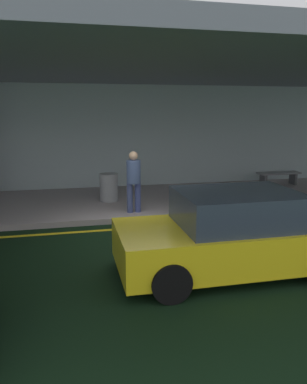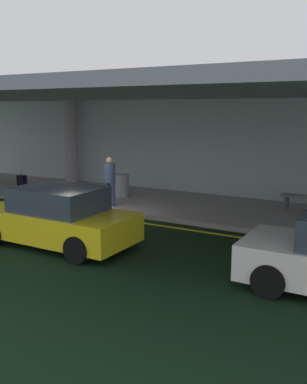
% 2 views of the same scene
% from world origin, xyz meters
% --- Properties ---
extents(ground_plane, '(60.00, 60.00, 0.00)m').
position_xyz_m(ground_plane, '(0.00, 0.00, 0.00)').
color(ground_plane, black).
extents(sidewalk, '(26.00, 4.20, 0.15)m').
position_xyz_m(sidewalk, '(0.00, 3.10, 0.07)').
color(sidewalk, '#A19596').
rests_on(sidewalk, ground).
extents(lane_stripe_yellow, '(26.00, 0.14, 0.01)m').
position_xyz_m(lane_stripe_yellow, '(0.00, 0.54, 0.00)').
color(lane_stripe_yellow, yellow).
rests_on(lane_stripe_yellow, ground).
extents(ceiling_overhang, '(28.00, 13.20, 0.30)m').
position_xyz_m(ceiling_overhang, '(0.00, 2.60, 3.95)').
color(ceiling_overhang, gray).
rests_on(ceiling_overhang, support_column_far_left).
extents(terminal_back_wall, '(26.00, 0.30, 3.80)m').
position_xyz_m(terminal_back_wall, '(0.00, 5.35, 1.90)').
color(terminal_back_wall, '#A9BBBE').
rests_on(terminal_back_wall, ground).
extents(car_yellow_taxi, '(4.10, 1.92, 1.50)m').
position_xyz_m(car_yellow_taxi, '(1.46, -2.38, 0.71)').
color(car_yellow_taxi, yellow).
rests_on(car_yellow_taxi, ground).
extents(traveler_with_luggage, '(0.38, 0.38, 1.68)m').
position_xyz_m(traveler_with_luggage, '(0.32, 1.51, 1.11)').
color(traveler_with_luggage, '#404B7F').
rests_on(traveler_with_luggage, sidewalk).
extents(bench_metal, '(1.60, 0.50, 0.48)m').
position_xyz_m(bench_metal, '(6.29, 4.15, 0.50)').
color(bench_metal, slate).
rests_on(bench_metal, sidewalk).
extents(trash_bin_steel, '(0.56, 0.56, 0.85)m').
position_xyz_m(trash_bin_steel, '(-0.20, 3.00, 0.57)').
color(trash_bin_steel, gray).
rests_on(trash_bin_steel, sidewalk).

